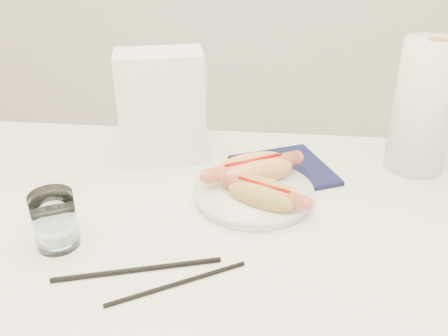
# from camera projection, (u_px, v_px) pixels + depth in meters

# --- Properties ---
(table) EXTENTS (1.20, 0.80, 0.75)m
(table) POSITION_uv_depth(u_px,v_px,m) (176.00, 262.00, 0.83)
(table) COLOR white
(table) RESTS_ON ground
(plate) EXTENTS (0.21, 0.21, 0.02)m
(plate) POSITION_uv_depth(u_px,v_px,m) (253.00, 195.00, 0.88)
(plate) COLOR white
(plate) RESTS_ON table
(hotdog_left) EXTENTS (0.17, 0.13, 0.05)m
(hotdog_left) POSITION_uv_depth(u_px,v_px,m) (253.00, 170.00, 0.90)
(hotdog_left) COLOR #F0A660
(hotdog_left) RESTS_ON plate
(hotdog_right) EXTENTS (0.15, 0.10, 0.04)m
(hotdog_right) POSITION_uv_depth(u_px,v_px,m) (264.00, 194.00, 0.83)
(hotdog_right) COLOR tan
(hotdog_right) RESTS_ON plate
(water_glass) EXTENTS (0.06, 0.06, 0.09)m
(water_glass) POSITION_uv_depth(u_px,v_px,m) (55.00, 220.00, 0.75)
(water_glass) COLOR white
(water_glass) RESTS_ON table
(chopstick_near) EXTENTS (0.23, 0.08, 0.01)m
(chopstick_near) POSITION_uv_depth(u_px,v_px,m) (138.00, 270.00, 0.71)
(chopstick_near) COLOR black
(chopstick_near) RESTS_ON table
(chopstick_far) EXTENTS (0.18, 0.11, 0.01)m
(chopstick_far) POSITION_uv_depth(u_px,v_px,m) (177.00, 284.00, 0.69)
(chopstick_far) COLOR black
(chopstick_far) RESTS_ON table
(napkin_box) EXTENTS (0.18, 0.13, 0.22)m
(napkin_box) POSITION_uv_depth(u_px,v_px,m) (161.00, 107.00, 0.98)
(napkin_box) COLOR white
(napkin_box) RESTS_ON table
(navy_napkin) EXTENTS (0.23, 0.23, 0.01)m
(navy_napkin) POSITION_uv_depth(u_px,v_px,m) (283.00, 170.00, 0.97)
(navy_napkin) COLOR #111337
(navy_napkin) RESTS_ON table
(paper_towel_roll) EXTENTS (0.12, 0.12, 0.25)m
(paper_towel_roll) POSITION_uv_depth(u_px,v_px,m) (424.00, 107.00, 0.94)
(paper_towel_roll) COLOR white
(paper_towel_roll) RESTS_ON table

